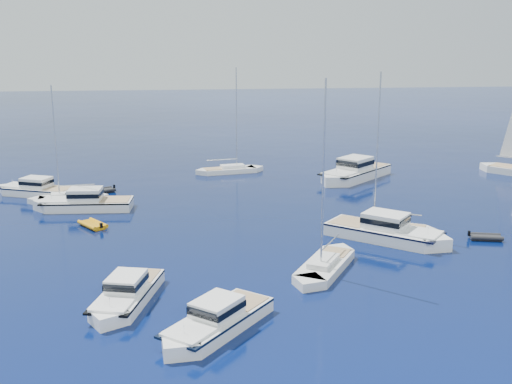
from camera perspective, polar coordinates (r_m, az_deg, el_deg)
The scene contains 14 objects.
ground at distance 38.75m, azimuth 5.44°, elevation -11.97°, with size 400.00×400.00×0.00m, color navy.
motor_cruiser_near at distance 41.93m, azimuth -12.09°, elevation -10.17°, with size 2.86×9.34×2.45m, color white, non-canonical shape.
motor_cruiser_right at distance 54.70m, azimuth 12.22°, elevation -4.44°, with size 3.64×11.90×3.12m, color white, non-canonical shape.
motor_cruiser_left at distance 37.43m, azimuth -3.84°, elevation -12.91°, with size 2.96×9.66×2.54m, color white, non-canonical shape.
motor_cruiser_centre at distance 65.74m, azimuth -15.85°, elevation -1.58°, with size 3.35×10.96×2.88m, color silver, non-canonical shape.
motor_cruiser_far_l at distance 73.69m, azimuth -19.99°, elevation -0.26°, with size 3.08×10.07×2.64m, color white, non-canonical shape.
motor_cruiser_distant at distance 78.51m, azimuth 9.16°, elevation 1.22°, with size 4.16×13.60×3.57m, color white, non-canonical shape.
sailboat_fore at distance 46.89m, azimuth 6.49°, elevation -7.32°, with size 2.66×10.25×15.06m, color silver, non-canonical shape.
sailboat_mid_r at distance 57.22m, azimuth 11.98°, elevation -3.62°, with size 2.65×10.21×15.01m, color silver, non-canonical shape.
sailboat_mid_l at distance 69.51m, azimuth -17.21°, elevation -0.86°, with size 2.32×8.92×13.11m, color white, non-canonical shape.
sailboat_centre at distance 81.41m, azimuth -2.47°, elevation 1.83°, with size 2.55×9.79×14.40m, color white, non-canonical shape.
tender_yellow at distance 59.31m, azimuth -15.09°, elevation -3.18°, with size 1.87×3.35×0.95m, color orange, non-canonical shape.
tender_grey_near at distance 57.33m, azimuth 20.77°, elevation -4.20°, with size 1.66×2.90×0.95m, color black, non-canonical shape.
tender_grey_far at distance 72.56m, azimuth -14.49°, elevation -0.07°, with size 1.97×3.57×0.95m, color black, non-canonical shape.
Camera 1 is at (-8.22, -33.96, 16.77)m, focal length 42.53 mm.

